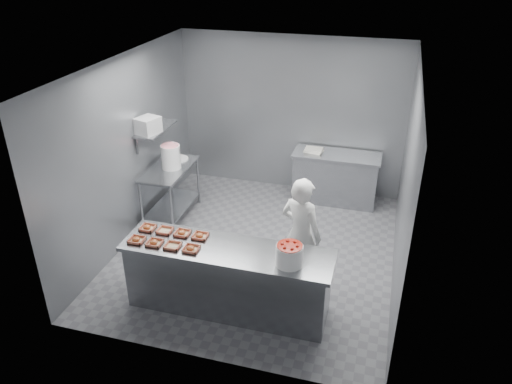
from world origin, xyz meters
TOP-DOWN VIEW (x-y plane):
  - floor at (0.00, 0.00)m, footprint 4.50×4.50m
  - ceiling at (0.00, 0.00)m, footprint 4.50×4.50m
  - wall_back at (0.00, 2.25)m, footprint 4.00×0.04m
  - wall_left at (-2.00, 0.00)m, footprint 0.04×4.50m
  - wall_right at (2.00, 0.00)m, footprint 0.04×4.50m
  - service_counter at (0.00, -1.35)m, footprint 2.60×0.70m
  - prep_table at (-1.65, 0.60)m, footprint 0.60×1.20m
  - back_counter at (0.90, 1.90)m, footprint 1.50×0.60m
  - wall_shelf at (-1.82, 0.60)m, footprint 0.35×0.90m
  - tray_0 at (-1.12, -1.50)m, footprint 0.19×0.18m
  - tray_1 at (-0.88, -1.50)m, footprint 0.19×0.18m
  - tray_2 at (-0.64, -1.50)m, footprint 0.19×0.18m
  - tray_3 at (-0.40, -1.50)m, footprint 0.19×0.18m
  - tray_4 at (-1.12, -1.20)m, footprint 0.19×0.18m
  - tray_5 at (-0.88, -1.20)m, footprint 0.19×0.18m
  - tray_6 at (-0.64, -1.20)m, footprint 0.19×0.18m
  - tray_7 at (-0.40, -1.20)m, footprint 0.19×0.18m
  - worker at (0.77, -0.65)m, footprint 0.69×0.58m
  - strawberry_tub at (0.79, -1.46)m, footprint 0.31×0.31m
  - glaze_bucket at (-1.61, 0.61)m, footprint 0.32×0.31m
  - bucket_lid at (-1.62, 0.96)m, footprint 0.40×0.40m
  - rag at (-1.61, 1.04)m, footprint 0.19×0.18m
  - appliance at (-1.82, 0.37)m, footprint 0.38×0.40m
  - paper_stack at (0.49, 1.90)m, footprint 0.33×0.27m

SIDE VIEW (x-z plane):
  - floor at x=0.00m, z-range 0.00..0.00m
  - back_counter at x=0.90m, z-range 0.00..0.90m
  - service_counter at x=0.00m, z-range 0.00..0.90m
  - prep_table at x=-1.65m, z-range 0.14..1.04m
  - worker at x=0.77m, z-range 0.00..1.61m
  - rag at x=-1.61m, z-range 0.90..0.92m
  - bucket_lid at x=-1.62m, z-range 0.90..0.92m
  - tray_2 at x=-0.64m, z-range 0.90..0.94m
  - tray_5 at x=-0.88m, z-range 0.90..0.94m
  - tray_0 at x=-1.12m, z-range 0.89..0.95m
  - tray_1 at x=-0.88m, z-range 0.89..0.95m
  - tray_3 at x=-0.40m, z-range 0.89..0.95m
  - tray_4 at x=-1.12m, z-range 0.89..0.95m
  - tray_6 at x=-0.64m, z-range 0.89..0.95m
  - tray_7 at x=-0.40m, z-range 0.89..0.95m
  - paper_stack at x=0.49m, z-range 0.90..0.96m
  - strawberry_tub at x=0.79m, z-range 0.91..1.17m
  - glaze_bucket at x=-1.61m, z-range 0.87..1.34m
  - wall_back at x=0.00m, z-range 0.00..2.80m
  - wall_left at x=-2.00m, z-range 0.00..2.80m
  - wall_right at x=2.00m, z-range 0.00..2.80m
  - wall_shelf at x=-1.82m, z-range 1.54..1.56m
  - appliance at x=-1.82m, z-range 1.56..1.81m
  - ceiling at x=0.00m, z-range 2.80..2.80m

